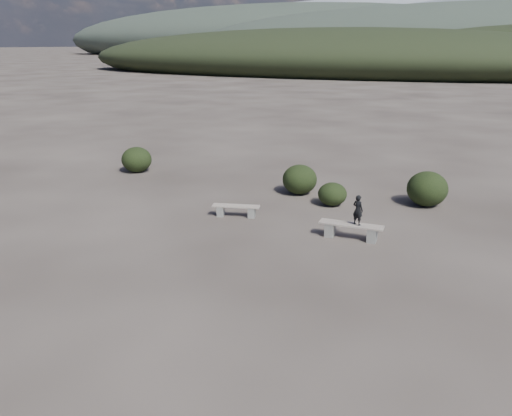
% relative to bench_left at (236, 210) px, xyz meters
% --- Properties ---
extents(ground, '(1200.00, 1200.00, 0.00)m').
position_rel_bench_left_xyz_m(ground, '(1.68, -5.35, -0.25)').
color(ground, '#322B27').
rests_on(ground, ground).
extents(bench_left, '(1.69, 0.80, 0.41)m').
position_rel_bench_left_xyz_m(bench_left, '(0.00, 0.00, 0.00)').
color(bench_left, slate).
rests_on(bench_left, ground).
extents(bench_right, '(1.99, 0.53, 0.49)m').
position_rel_bench_left_xyz_m(bench_right, '(4.18, -0.37, 0.05)').
color(bench_right, slate).
rests_on(bench_right, ground).
extents(seated_person, '(0.40, 0.33, 0.95)m').
position_rel_bench_left_xyz_m(seated_person, '(4.36, -0.35, 0.72)').
color(seated_person, black).
rests_on(seated_person, bench_right).
extents(shrub_b, '(1.39, 1.39, 1.19)m').
position_rel_bench_left_xyz_m(shrub_b, '(1.05, 3.59, 0.34)').
color(shrub_b, black).
rests_on(shrub_b, ground).
extents(shrub_c, '(1.08, 1.08, 0.86)m').
position_rel_bench_left_xyz_m(shrub_c, '(2.68, 2.68, 0.18)').
color(shrub_c, black).
rests_on(shrub_c, ground).
extents(shrub_d, '(1.49, 1.49, 1.30)m').
position_rel_bench_left_xyz_m(shrub_d, '(5.89, 4.11, 0.40)').
color(shrub_d, black).
rests_on(shrub_d, ground).
extents(shrub_f, '(1.40, 1.40, 1.18)m').
position_rel_bench_left_xyz_m(shrub_f, '(-7.16, 3.76, 0.34)').
color(shrub_f, black).
rests_on(shrub_f, ground).
extents(mountain_ridges, '(500.00, 400.00, 56.00)m').
position_rel_bench_left_xyz_m(mountain_ridges, '(-5.80, 333.71, 10.59)').
color(mountain_ridges, black).
rests_on(mountain_ridges, ground).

